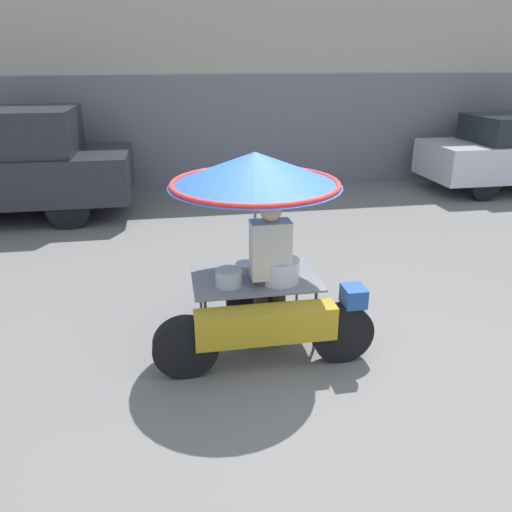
{
  "coord_description": "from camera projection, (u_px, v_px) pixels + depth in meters",
  "views": [
    {
      "loc": [
        -1.22,
        -4.02,
        2.74
      ],
      "look_at": [
        -0.43,
        0.43,
        0.93
      ],
      "focal_mm": 35.0,
      "sensor_mm": 36.0,
      "label": 1
    }
  ],
  "objects": [
    {
      "name": "vendor_person",
      "position": [
        270.0,
        268.0,
        4.81
      ],
      "size": [
        0.38,
        0.22,
        1.52
      ],
      "color": "#4C473D",
      "rests_on": "ground"
    },
    {
      "name": "shopfront_building",
      "position": [
        217.0,
        91.0,
        11.41
      ],
      "size": [
        28.0,
        2.06,
        4.08
      ],
      "color": "#B2A893",
      "rests_on": "ground"
    },
    {
      "name": "ground_plane",
      "position": [
        306.0,
        357.0,
        4.89
      ],
      "size": [
        36.0,
        36.0,
        0.0
      ],
      "primitive_type": "plane",
      "color": "slate"
    },
    {
      "name": "vendor_motorcycle_cart",
      "position": [
        258.0,
        207.0,
        4.65
      ],
      "size": [
        2.08,
        1.63,
        1.94
      ],
      "color": "black",
      "rests_on": "ground"
    }
  ]
}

